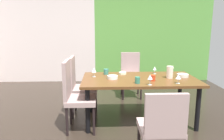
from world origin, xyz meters
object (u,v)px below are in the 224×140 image
Objects in this scene: chair_left_near at (75,93)px; dining_table at (139,83)px; pitcher_rear at (170,72)px; serving_bowl_front at (113,77)px; wine_glass_left at (94,70)px; chair_head_far at (131,72)px; cup_west at (169,71)px; wine_glass_right at (178,77)px; chair_head_near at (162,126)px; serving_bowl_near_window at (123,73)px; serving_bowl_east at (183,75)px; cup_center at (153,78)px; cup_near_shelf at (106,72)px; wine_glass_south at (155,69)px; cup_corner at (137,80)px; chair_left_far at (79,83)px; wine_glass_north at (150,77)px.

dining_table is at bearing 106.03° from chair_left_near.
serving_bowl_front is at bearing -179.34° from pitcher_rear.
chair_left_near is 7.06× the size of wine_glass_left.
dining_table is 10.99× the size of serving_bowl_front.
cup_west is (0.57, -0.95, 0.21)m from chair_head_far.
wine_glass_right reaches higher than cup_west.
serving_bowl_near_window is (-0.27, 1.62, 0.21)m from chair_head_near.
chair_left_near is at bearing -168.43° from serving_bowl_east.
cup_center is (-0.33, 0.16, -0.05)m from wine_glass_right.
cup_west is at bearing 71.14° from chair_head_near.
cup_center is at bearing -33.85° from cup_near_shelf.
wine_glass_south is 1.33× the size of cup_corner.
cup_west reaches higher than serving_bowl_near_window.
chair_left_far is at bearing -178.59° from cup_near_shelf.
cup_corner is (0.91, -0.60, 0.20)m from chair_left_far.
wine_glass_left is 0.76× the size of pitcher_rear.
chair_left_near reaches higher than cup_west.
wine_glass_south is at bearing 1.30° from cup_near_shelf.
cup_near_shelf is 0.48× the size of pitcher_rear.
chair_left_far reaches higher than cup_corner.
dining_table is 0.71m from cup_west.
chair_left_far is at bearing -177.18° from cup_west.
wine_glass_south is (0.29, 1.62, 0.28)m from chair_head_near.
wine_glass_left is 0.81× the size of serving_bowl_east.
wine_glass_north is 1.11× the size of wine_glass_right.
chair_head_near is 1.12m from wine_glass_right.
cup_corner is at bearing 152.37° from wine_glass_north.
cup_center is (-0.55, -0.24, 0.02)m from serving_bowl_east.
chair_head_near is 12.37× the size of cup_west.
serving_bowl_front reaches higher than dining_table.
cup_center is (0.71, -0.48, -0.00)m from cup_near_shelf.
wine_glass_left is 1.65× the size of cup_center.
chair_head_near is (1.02, -1.59, -0.04)m from chair_left_far.
dining_table is 12.33× the size of wine_glass_north.
dining_table is at bearing -29.21° from cup_near_shelf.
cup_near_shelf is 0.98× the size of cup_corner.
serving_bowl_east is (0.64, 0.47, -0.08)m from wine_glass_north.
serving_bowl_east is (0.97, -0.25, 0.01)m from serving_bowl_near_window.
chair_head_far is 4.90× the size of pitcher_rear.
chair_head_near is 5.00× the size of serving_bowl_east.
chair_head_near is at bearing -97.69° from cup_center.
chair_left_far is 1.34m from wine_glass_south.
wine_glass_south is 0.98× the size of serving_bowl_near_window.
cup_west is (1.33, 0.23, -0.07)m from wine_glass_left.
cup_center is at bearing 82.31° from chair_head_near.
cup_center is at bearing 153.77° from wine_glass_right.
chair_head_near is at bearing -116.61° from wine_glass_right.
chair_left_far is at bearing 157.36° from wine_glass_right.
chair_head_near reaches higher than cup_near_shelf.
pitcher_rear is (0.40, 0.39, -0.01)m from wine_glass_north.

